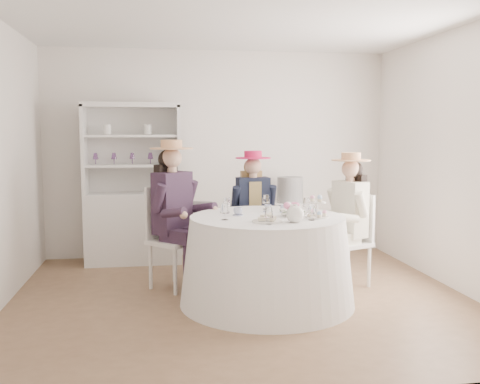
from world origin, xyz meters
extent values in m
plane|color=brown|center=(0.00, 0.00, 0.00)|extent=(4.50, 4.50, 0.00)
plane|color=white|center=(0.00, 0.00, 2.70)|extent=(4.50, 4.50, 0.00)
plane|color=white|center=(0.00, 2.00, 1.35)|extent=(4.50, 0.00, 4.50)
plane|color=white|center=(0.00, -2.00, 1.35)|extent=(4.50, 0.00, 4.50)
plane|color=white|center=(2.25, 0.00, 1.35)|extent=(0.00, 4.50, 4.50)
cone|color=white|center=(0.22, -0.16, 0.41)|extent=(1.67, 1.67, 0.82)
cylinder|color=white|center=(0.22, -0.16, 0.83)|extent=(1.47, 1.47, 0.02)
cube|color=silver|center=(-1.11, 1.67, 0.44)|extent=(1.22, 0.55, 0.88)
cube|color=silver|center=(-1.11, 1.87, 1.43)|extent=(1.18, 0.15, 1.08)
cube|color=silver|center=(-1.11, 1.67, 1.97)|extent=(1.22, 0.55, 0.06)
cube|color=silver|center=(-1.68, 1.67, 1.43)|extent=(0.08, 0.44, 1.08)
cube|color=silver|center=(-0.54, 1.67, 1.43)|extent=(0.08, 0.44, 1.08)
cube|color=silver|center=(-1.11, 1.67, 1.23)|extent=(1.13, 0.50, 0.03)
cube|color=silver|center=(-1.11, 1.67, 1.59)|extent=(1.13, 0.50, 0.03)
sphere|color=white|center=(-0.67, 1.67, 1.31)|extent=(0.14, 0.14, 0.14)
cube|color=silver|center=(0.89, 1.64, 0.37)|extent=(0.49, 0.49, 0.73)
cylinder|color=black|center=(0.89, 1.64, 0.90)|extent=(0.43, 0.43, 0.33)
cube|color=silver|center=(-0.64, 0.47, 0.50)|extent=(0.63, 0.63, 0.04)
cylinder|color=silver|center=(-0.64, 0.22, 0.24)|extent=(0.04, 0.04, 0.49)
cylinder|color=silver|center=(-0.39, 0.47, 0.24)|extent=(0.04, 0.04, 0.49)
cylinder|color=silver|center=(-0.89, 0.47, 0.24)|extent=(0.04, 0.04, 0.49)
cylinder|color=silver|center=(-0.64, 0.72, 0.24)|extent=(0.04, 0.04, 0.49)
cube|color=silver|center=(-0.78, 0.61, 0.80)|extent=(0.32, 0.32, 0.55)
cube|color=black|center=(-0.65, 0.48, 0.91)|extent=(0.44, 0.44, 0.64)
cube|color=black|center=(-0.62, 0.30, 0.59)|extent=(0.37, 0.37, 0.13)
cylinder|color=black|center=(-0.51, 0.19, 0.25)|extent=(0.11, 0.11, 0.51)
cylinder|color=black|center=(-0.79, 0.29, 0.98)|extent=(0.21, 0.21, 0.30)
cube|color=black|center=(-0.48, 0.44, 0.59)|extent=(0.37, 0.37, 0.13)
cylinder|color=black|center=(-0.37, 0.33, 0.25)|extent=(0.11, 0.11, 0.51)
cylinder|color=black|center=(-0.46, 0.61, 0.98)|extent=(0.21, 0.21, 0.30)
cylinder|color=#D8A889|center=(-0.65, 0.48, 1.25)|extent=(0.10, 0.10, 0.09)
sphere|color=#D8A889|center=(-0.65, 0.48, 1.37)|extent=(0.21, 0.21, 0.21)
sphere|color=black|center=(-0.69, 0.52, 1.35)|extent=(0.21, 0.21, 0.21)
cube|color=black|center=(-0.72, 0.55, 1.09)|extent=(0.25, 0.25, 0.42)
cylinder|color=tan|center=(-0.65, 0.48, 1.47)|extent=(0.44, 0.44, 0.01)
cylinder|color=tan|center=(-0.65, 0.48, 1.51)|extent=(0.22, 0.22, 0.09)
cube|color=silver|center=(0.28, 0.91, 0.46)|extent=(0.44, 0.44, 0.04)
cylinder|color=silver|center=(0.13, 0.73, 0.22)|extent=(0.04, 0.04, 0.45)
cylinder|color=silver|center=(0.45, 0.76, 0.22)|extent=(0.04, 0.04, 0.45)
cylinder|color=silver|center=(0.10, 1.05, 0.22)|extent=(0.04, 0.04, 0.45)
cylinder|color=silver|center=(0.43, 1.08, 0.22)|extent=(0.04, 0.04, 0.45)
cube|color=silver|center=(0.26, 1.09, 0.73)|extent=(0.39, 0.06, 0.51)
cube|color=black|center=(0.28, 0.93, 0.83)|extent=(0.38, 0.23, 0.59)
cube|color=tan|center=(0.28, 0.93, 0.83)|extent=(0.16, 0.23, 0.51)
cube|color=black|center=(0.20, 0.78, 0.54)|extent=(0.16, 0.35, 0.12)
cylinder|color=black|center=(0.21, 0.64, 0.23)|extent=(0.10, 0.10, 0.47)
cylinder|color=black|center=(0.07, 0.87, 0.90)|extent=(0.11, 0.18, 0.28)
cube|color=black|center=(0.38, 0.79, 0.54)|extent=(0.16, 0.35, 0.12)
cylinder|color=black|center=(0.39, 0.65, 0.23)|extent=(0.10, 0.10, 0.47)
cylinder|color=black|center=(0.49, 0.90, 0.90)|extent=(0.11, 0.18, 0.28)
cylinder|color=#D8A889|center=(0.28, 0.93, 1.14)|extent=(0.09, 0.09, 0.08)
sphere|color=#D8A889|center=(0.28, 0.93, 1.25)|extent=(0.19, 0.19, 0.19)
sphere|color=tan|center=(0.27, 0.97, 1.24)|extent=(0.19, 0.19, 0.19)
cube|color=tan|center=(0.27, 1.01, 1.00)|extent=(0.25, 0.10, 0.38)
cylinder|color=#CD1E54|center=(0.28, 0.93, 1.35)|extent=(0.40, 0.40, 0.01)
cylinder|color=#CD1E54|center=(0.28, 0.93, 1.39)|extent=(0.20, 0.20, 0.08)
cube|color=silver|center=(1.19, 0.29, 0.45)|extent=(0.53, 0.53, 0.04)
cylinder|color=silver|center=(0.98, 0.38, 0.22)|extent=(0.04, 0.04, 0.44)
cylinder|color=silver|center=(1.10, 0.08, 0.22)|extent=(0.04, 0.04, 0.44)
cylinder|color=silver|center=(1.28, 0.50, 0.22)|extent=(0.04, 0.04, 0.44)
cylinder|color=silver|center=(1.40, 0.20, 0.22)|extent=(0.04, 0.04, 0.44)
cube|color=silver|center=(1.36, 0.36, 0.73)|extent=(0.17, 0.37, 0.51)
cube|color=silver|center=(1.21, 0.29, 0.83)|extent=(0.33, 0.41, 0.59)
cube|color=silver|center=(1.04, 0.32, 0.54)|extent=(0.37, 0.25, 0.12)
cylinder|color=silver|center=(0.91, 0.27, 0.23)|extent=(0.10, 0.10, 0.46)
cylinder|color=silver|center=(1.09, 0.47, 0.90)|extent=(0.20, 0.15, 0.28)
cube|color=silver|center=(1.11, 0.16, 0.54)|extent=(0.37, 0.25, 0.12)
cylinder|color=silver|center=(0.98, 0.10, 0.23)|extent=(0.10, 0.10, 0.46)
cylinder|color=silver|center=(1.25, 0.09, 0.90)|extent=(0.20, 0.15, 0.28)
cylinder|color=#D8A889|center=(1.21, 0.29, 1.14)|extent=(0.09, 0.09, 0.08)
sphere|color=#D8A889|center=(1.21, 0.29, 1.25)|extent=(0.19, 0.19, 0.19)
sphere|color=black|center=(1.25, 0.31, 1.24)|extent=(0.19, 0.19, 0.19)
cube|color=black|center=(1.28, 0.33, 1.00)|extent=(0.17, 0.26, 0.38)
cylinder|color=tan|center=(1.21, 0.29, 1.34)|extent=(0.40, 0.40, 0.01)
cylinder|color=tan|center=(1.21, 0.29, 1.38)|extent=(0.20, 0.20, 0.08)
cube|color=silver|center=(-0.31, 0.93, 0.41)|extent=(0.47, 0.47, 0.04)
cylinder|color=silver|center=(-0.12, 1.01, 0.20)|extent=(0.03, 0.03, 0.40)
cylinder|color=silver|center=(-0.40, 1.11, 0.20)|extent=(0.03, 0.03, 0.40)
cylinder|color=silver|center=(-0.23, 0.74, 0.20)|extent=(0.03, 0.03, 0.40)
cylinder|color=silver|center=(-0.50, 0.84, 0.20)|extent=(0.03, 0.03, 0.40)
cube|color=silver|center=(-0.37, 0.77, 0.66)|extent=(0.33, 0.15, 0.46)
imported|color=white|center=(-0.05, -0.08, 0.88)|extent=(0.09, 0.09, 0.07)
imported|color=white|center=(0.28, 0.11, 0.88)|extent=(0.09, 0.09, 0.06)
imported|color=white|center=(0.44, 0.05, 0.88)|extent=(0.09, 0.09, 0.06)
imported|color=white|center=(0.45, -0.18, 0.87)|extent=(0.26, 0.26, 0.05)
sphere|color=pink|center=(0.51, -0.21, 0.93)|extent=(0.06, 0.06, 0.06)
sphere|color=white|center=(0.50, -0.17, 0.93)|extent=(0.06, 0.06, 0.06)
sphere|color=pink|center=(0.47, -0.15, 0.93)|extent=(0.06, 0.06, 0.06)
sphere|color=white|center=(0.44, -0.15, 0.93)|extent=(0.06, 0.06, 0.06)
sphere|color=pink|center=(0.41, -0.17, 0.93)|extent=(0.06, 0.06, 0.06)
sphere|color=white|center=(0.40, -0.21, 0.93)|extent=(0.06, 0.06, 0.06)
sphere|color=pink|center=(0.41, -0.24, 0.93)|extent=(0.06, 0.06, 0.06)
sphere|color=white|center=(0.44, -0.26, 0.93)|extent=(0.06, 0.06, 0.06)
sphere|color=pink|center=(0.47, -0.26, 0.93)|extent=(0.06, 0.06, 0.06)
sphere|color=white|center=(0.50, -0.24, 0.93)|extent=(0.06, 0.06, 0.06)
sphere|color=white|center=(0.40, -0.54, 0.91)|extent=(0.16, 0.16, 0.16)
cylinder|color=white|center=(0.49, -0.54, 0.92)|extent=(0.09, 0.02, 0.08)
cylinder|color=white|center=(0.40, -0.54, 0.99)|extent=(0.04, 0.04, 0.02)
cylinder|color=white|center=(0.15, -0.49, 0.85)|extent=(0.27, 0.27, 0.01)
cube|color=beige|center=(0.10, -0.51, 0.88)|extent=(0.06, 0.04, 0.03)
cube|color=beige|center=(0.15, -0.49, 0.89)|extent=(0.07, 0.06, 0.03)
cube|color=beige|center=(0.20, -0.47, 0.88)|extent=(0.07, 0.07, 0.03)
cube|color=beige|center=(0.13, -0.44, 0.89)|extent=(0.07, 0.07, 0.03)
cube|color=beige|center=(0.18, -0.53, 0.88)|extent=(0.07, 0.07, 0.03)
cylinder|color=white|center=(0.66, -0.31, 0.85)|extent=(0.22, 0.22, 0.01)
cylinder|color=white|center=(0.66, -0.31, 0.92)|extent=(0.02, 0.02, 0.14)
cylinder|color=white|center=(0.66, -0.31, 0.99)|extent=(0.16, 0.16, 0.01)
camera|label=1|loc=(-0.79, -5.07, 1.63)|focal=40.00mm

